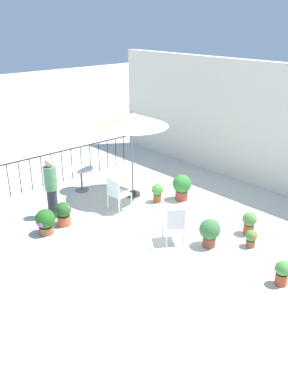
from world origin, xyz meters
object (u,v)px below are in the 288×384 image
Objects in this scene: potted_plant_5 at (249,222)px; potted_plant_4 at (45,221)px; patio_chair_0 at (174,223)px; potted_plant_0 at (282,272)px; cafe_table_0 at (81,175)px; potted_plant_1 at (63,213)px; patio_chair_1 at (117,192)px; potted_plant_6 at (251,238)px; potted_plant_2 at (157,192)px; patio_umbrella_0 at (132,120)px; standing_person at (51,188)px; potted_plant_7 at (182,186)px; potted_plant_3 at (210,231)px.

potted_plant_4 is at bearing -132.12° from potted_plant_5.
patio_chair_0 is 1.80× the size of potted_plant_0.
patio_chair_0 is (4.03, -0.17, 0.04)m from cafe_table_0.
potted_plant_4 is at bearing -80.48° from potted_plant_1.
potted_plant_6 is at bearing 17.67° from patio_chair_1.
patio_chair_0 is 1.71× the size of potted_plant_2.
cafe_table_0 reaches higher than potted_plant_1.
patio_umbrella_0 is 2.85m from standing_person.
potted_plant_4 is at bearing -94.76° from patio_chair_1.
potted_plant_1 is at bearing -145.16° from potted_plant_6.
potted_plant_5 is at bearing 61.86° from patio_chair_0.
patio_umbrella_0 is 4.13m from potted_plant_5.
patio_chair_0 is at bearing 24.26° from standing_person.
potted_plant_7 is (0.65, 1.82, -0.12)m from patio_chair_1.
potted_plant_2 is (-4.41, 0.85, 0.03)m from potted_plant_0.
patio_chair_1 reaches higher than potted_plant_7.
potted_plant_2 is (2.12, 1.12, -0.18)m from cafe_table_0.
potted_plant_1 is at bearing -45.51° from cafe_table_0.
potted_plant_7 is at bearing 70.34° from patio_chair_1.
potted_plant_3 reaches higher than potted_plant_6.
potted_plant_1 is (0.25, -2.48, -1.91)m from patio_umbrella_0.
patio_chair_0 is 1.23× the size of potted_plant_7.
patio_chair_1 is 1.63× the size of potted_plant_5.
potted_plant_5 reaches higher than potted_plant_6.
potted_plant_5 is at bearing 76.73° from potted_plant_3.
cafe_table_0 is 4.66m from potted_plant_3.
potted_plant_5 is 0.60m from potted_plant_6.
patio_umbrella_0 is 1.56× the size of standing_person.
standing_person reaches higher than potted_plant_1.
potted_plant_7 is (0.92, 3.32, 0.09)m from potted_plant_1.
patio_umbrella_0 is at bearing -165.48° from potted_plant_2.
potted_plant_4 is (-4.89, -2.40, 0.05)m from potted_plant_0.
potted_plant_1 is 1.09× the size of potted_plant_5.
patio_chair_0 is at bearing -2.46° from patio_chair_1.
patio_chair_1 is 2.07m from potted_plant_4.
potted_plant_3 is (4.65, 0.34, -0.11)m from cafe_table_0.
patio_chair_1 is 1.54m from potted_plant_1.
cafe_table_0 is 6.54m from potted_plant_0.
patio_chair_0 reaches higher than potted_plant_6.
standing_person is (-1.13, -2.66, 0.51)m from potted_plant_2.
patio_chair_1 reaches higher than potted_plant_0.
potted_plant_3 is at bearing 39.92° from patio_chair_0.
patio_chair_1 is 1.48× the size of potted_plant_4.
potted_plant_3 is at bearing 27.29° from standing_person.
potted_plant_4 is (0.34, -3.04, -1.90)m from patio_umbrella_0.
standing_person is (-3.93, -3.03, 0.50)m from potted_plant_5.
patio_umbrella_0 is 2.31m from potted_plant_7.
potted_plant_2 is 0.96× the size of potted_plant_5.
potted_plant_0 is 0.95× the size of potted_plant_2.
potted_plant_4 is at bearing -83.61° from patio_umbrella_0.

